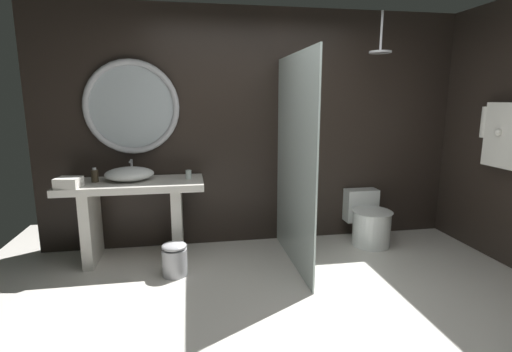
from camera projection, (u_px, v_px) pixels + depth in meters
The scene contains 13 objects.
ground_plane at pixel (305, 330), 2.78m from camera, with size 5.76×5.76×0.00m, color silver.
back_wall_panel at pixel (259, 129), 4.36m from camera, with size 4.80×0.10×2.60m, color black.
vanity_counter at pixel (134, 207), 3.92m from camera, with size 1.40×0.60×0.82m.
vessel_sink at pixel (129, 174), 3.88m from camera, with size 0.49×0.40×0.19m.
tumbler_cup at pixel (189, 175), 3.97m from camera, with size 0.06×0.06×0.09m, color silver.
soap_dispenser at pixel (95, 176), 3.82m from camera, with size 0.07×0.07×0.15m.
round_wall_mirror at pixel (132, 107), 3.99m from camera, with size 0.98×0.07×0.98m.
shower_glass_panel at pixel (294, 162), 3.74m from camera, with size 0.02×1.37×2.05m, color silver.
rain_shower_head at pixel (380, 48), 3.91m from camera, with size 0.22×0.22×0.41m.
hanging_bathrobe at pixel (505, 132), 3.69m from camera, with size 0.20×0.59×0.69m.
toilet at pixel (369, 221), 4.41m from camera, with size 0.44×0.63×0.58m.
waste_bin at pixel (175, 259), 3.61m from camera, with size 0.24×0.24×0.32m.
folded_hand_towel at pixel (69, 183), 3.57m from camera, with size 0.21×0.19×0.10m, color silver.
Camera 1 is at (-0.78, -2.41, 1.63)m, focal length 27.03 mm.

